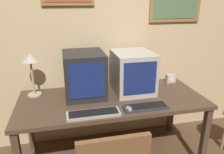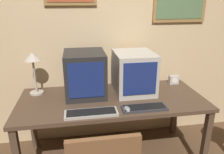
# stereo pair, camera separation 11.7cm
# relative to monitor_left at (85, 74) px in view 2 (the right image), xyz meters

# --- Properties ---
(wall_back) EXTENTS (8.00, 0.08, 2.60)m
(wall_back) POSITION_rel_monitor_left_xyz_m (0.25, 0.34, 0.38)
(wall_back) COLOR #D1B284
(wall_back) RESTS_ON ground_plane
(desk) EXTENTS (1.80, 0.78, 0.71)m
(desk) POSITION_rel_monitor_left_xyz_m (0.25, -0.14, -0.29)
(desk) COLOR #4C3828
(desk) RESTS_ON ground_plane
(monitor_left) EXTENTS (0.39, 0.44, 0.44)m
(monitor_left) POSITION_rel_monitor_left_xyz_m (0.00, 0.00, 0.00)
(monitor_left) COLOR black
(monitor_left) RESTS_ON desk
(monitor_right) EXTENTS (0.39, 0.45, 0.42)m
(monitor_right) POSITION_rel_monitor_left_xyz_m (0.50, -0.01, -0.01)
(monitor_right) COLOR #B7B2A8
(monitor_right) RESTS_ON desk
(keyboard_main) EXTENTS (0.45, 0.15, 0.03)m
(keyboard_main) POSITION_rel_monitor_left_xyz_m (0.02, -0.43, -0.21)
(keyboard_main) COLOR #A8A399
(keyboard_main) RESTS_ON desk
(keyboard_side) EXTENTS (0.40, 0.14, 0.03)m
(keyboard_side) POSITION_rel_monitor_left_xyz_m (0.49, -0.42, -0.21)
(keyboard_side) COLOR #333338
(keyboard_side) RESTS_ON desk
(mouse_near_keyboard) EXTENTS (0.06, 0.11, 0.03)m
(mouse_near_keyboard) POSITION_rel_monitor_left_xyz_m (0.33, -0.43, -0.20)
(mouse_near_keyboard) COLOR gray
(mouse_near_keyboard) RESTS_ON desk
(desk_clock) EXTENTS (0.11, 0.06, 0.10)m
(desk_clock) POSITION_rel_monitor_left_xyz_m (1.01, 0.12, -0.17)
(desk_clock) COLOR #B7B2AD
(desk_clock) RESTS_ON desk
(desk_lamp) EXTENTS (0.17, 0.17, 0.43)m
(desk_lamp) POSITION_rel_monitor_left_xyz_m (-0.50, 0.10, 0.12)
(desk_lamp) COLOR #B2A899
(desk_lamp) RESTS_ON desk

